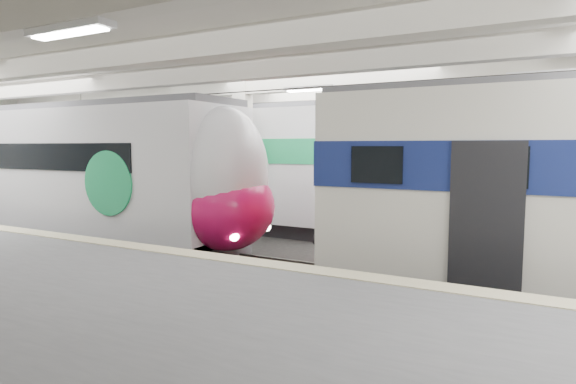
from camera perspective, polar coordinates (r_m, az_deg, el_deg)
The scene contains 3 objects.
station_hall at distance 10.90m, azimuth -5.97°, elevation 5.27°, with size 36.00×24.00×5.75m.
modern_emu at distance 16.88m, azimuth -22.10°, elevation 1.62°, with size 14.35×2.96×4.60m.
far_train at distance 21.55m, azimuth -12.79°, elevation 3.21°, with size 15.27×3.49×4.80m.
Camera 1 is at (6.12, -10.76, 3.28)m, focal length 30.00 mm.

